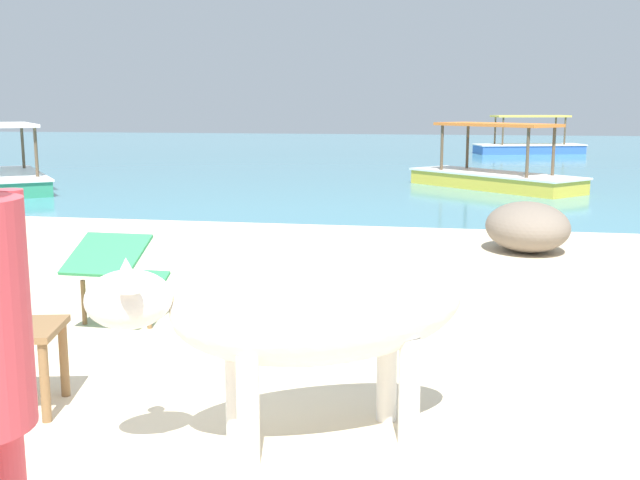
# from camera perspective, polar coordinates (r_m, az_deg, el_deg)

# --- Properties ---
(sand_beach) EXTENTS (18.00, 14.00, 0.04)m
(sand_beach) POSITION_cam_1_polar(r_m,az_deg,el_deg) (3.81, -11.97, -15.72)
(sand_beach) COLOR beige
(sand_beach) RESTS_ON ground
(water_surface) EXTENTS (60.00, 36.00, 0.03)m
(water_surface) POSITION_cam_1_polar(r_m,az_deg,el_deg) (25.25, 7.41, 6.22)
(water_surface) COLOR teal
(water_surface) RESTS_ON ground
(cow) EXTENTS (1.77, 1.16, 1.02)m
(cow) POSITION_cam_1_polar(r_m,az_deg,el_deg) (3.62, -0.61, -5.11)
(cow) COLOR silver
(cow) RESTS_ON sand_beach
(deck_chair_near) EXTENTS (0.56, 0.78, 0.68)m
(deck_chair_near) POSITION_cam_1_polar(r_m,az_deg,el_deg) (5.85, -14.87, -2.49)
(deck_chair_near) COLOR brown
(deck_chair_near) RESTS_ON sand_beach
(shore_rock_large) EXTENTS (1.15, 1.28, 0.56)m
(shore_rock_large) POSITION_cam_1_polar(r_m,az_deg,el_deg) (8.82, 15.24, 0.96)
(shore_rock_large) COLOR gray
(shore_rock_large) RESTS_ON sand_beach
(boat_yellow) EXTENTS (3.49, 3.33, 1.29)m
(boat_yellow) POSITION_cam_1_polar(r_m,az_deg,el_deg) (15.57, 12.90, 4.77)
(boat_yellow) COLOR gold
(boat_yellow) RESTS_ON water_surface
(boat_green) EXTENTS (3.16, 3.61, 1.29)m
(boat_green) POSITION_cam_1_polar(r_m,az_deg,el_deg) (16.29, -22.15, 4.51)
(boat_green) COLOR #338E66
(boat_green) RESTS_ON water_surface
(boat_blue) EXTENTS (3.85, 2.18, 1.29)m
(boat_blue) POSITION_cam_1_polar(r_m,az_deg,el_deg) (27.13, 15.35, 6.83)
(boat_blue) COLOR #3866B7
(boat_blue) RESTS_ON water_surface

